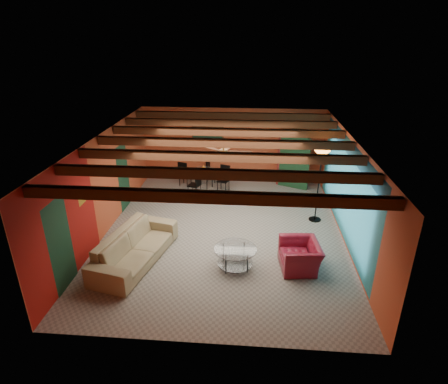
# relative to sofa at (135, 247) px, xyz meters

# --- Properties ---
(room) EXTENTS (6.52, 8.01, 2.71)m
(room) POSITION_rel_sofa_xyz_m (2.01, 1.65, 1.97)
(room) COLOR gray
(room) RESTS_ON ground
(sofa) EXTENTS (1.61, 2.83, 0.78)m
(sofa) POSITION_rel_sofa_xyz_m (0.00, 0.00, 0.00)
(sofa) COLOR #93825F
(sofa) RESTS_ON ground
(armchair) EXTENTS (0.98, 1.10, 0.65)m
(armchair) POSITION_rel_sofa_xyz_m (3.93, 0.04, -0.06)
(armchair) COLOR maroon
(armchair) RESTS_ON ground
(coffee_table) EXTENTS (1.17, 1.17, 0.51)m
(coffee_table) POSITION_rel_sofa_xyz_m (2.42, -0.06, -0.13)
(coffee_table) COLOR white
(coffee_table) RESTS_ON ground
(dining_table) EXTENTS (2.27, 2.27, 0.93)m
(dining_table) POSITION_rel_sofa_xyz_m (1.05, 4.65, 0.08)
(dining_table) COLOR white
(dining_table) RESTS_ON ground
(armoire) EXTENTS (1.15, 0.90, 1.82)m
(armoire) POSITION_rel_sofa_xyz_m (4.21, 5.24, 0.52)
(armoire) COLOR maroon
(armoire) RESTS_ON ground
(floor_lamp) EXTENTS (0.50, 0.50, 2.17)m
(floor_lamp) POSITION_rel_sofa_xyz_m (4.66, 2.52, 0.70)
(floor_lamp) COLOR black
(floor_lamp) RESTS_ON ground
(ceiling_fan) EXTENTS (1.50, 1.50, 0.44)m
(ceiling_fan) POSITION_rel_sofa_xyz_m (2.01, 1.54, 1.97)
(ceiling_fan) COLOR #472614
(ceiling_fan) RESTS_ON ceiling
(painting) EXTENTS (1.05, 0.03, 0.65)m
(painting) POSITION_rel_sofa_xyz_m (1.11, 5.50, 1.26)
(painting) COLOR black
(painting) RESTS_ON wall_back
(potted_plant) EXTENTS (0.51, 0.46, 0.51)m
(potted_plant) POSITION_rel_sofa_xyz_m (4.21, 5.24, 1.68)
(potted_plant) COLOR #26661E
(potted_plant) RESTS_ON armoire
(vase) EXTENTS (0.24, 0.24, 0.19)m
(vase) POSITION_rel_sofa_xyz_m (1.05, 4.65, 0.64)
(vase) COLOR orange
(vase) RESTS_ON dining_table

